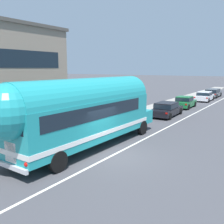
{
  "coord_description": "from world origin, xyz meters",
  "views": [
    {
      "loc": [
        7.25,
        -10.91,
        4.67
      ],
      "look_at": [
        -2.0,
        2.92,
        1.78
      ],
      "focal_mm": 40.37,
      "sensor_mm": 36.0,
      "label": 1
    }
  ],
  "objects_px": {
    "painted_bus": "(83,111)",
    "car_fourth": "(213,92)",
    "car_lead": "(166,109)",
    "car_second": "(185,102)",
    "car_third": "(204,96)"
  },
  "relations": [
    {
      "from": "car_third",
      "to": "car_fourth",
      "type": "xyz_separation_m",
      "value": [
        -0.11,
        5.86,
        0.05
      ]
    },
    {
      "from": "car_second",
      "to": "car_third",
      "type": "bearing_deg",
      "value": 87.23
    },
    {
      "from": "car_lead",
      "to": "car_second",
      "type": "bearing_deg",
      "value": 92.22
    },
    {
      "from": "car_third",
      "to": "car_second",
      "type": "bearing_deg",
      "value": -92.77
    },
    {
      "from": "car_second",
      "to": "car_third",
      "type": "distance_m",
      "value": 7.86
    },
    {
      "from": "car_lead",
      "to": "car_third",
      "type": "distance_m",
      "value": 14.17
    },
    {
      "from": "car_second",
      "to": "car_fourth",
      "type": "bearing_deg",
      "value": 88.85
    },
    {
      "from": "painted_bus",
      "to": "car_lead",
      "type": "relative_size",
      "value": 2.6
    },
    {
      "from": "painted_bus",
      "to": "car_lead",
      "type": "height_order",
      "value": "painted_bus"
    },
    {
      "from": "painted_bus",
      "to": "car_fourth",
      "type": "relative_size",
      "value": 2.61
    },
    {
      "from": "car_fourth",
      "to": "car_second",
      "type": "bearing_deg",
      "value": -91.15
    },
    {
      "from": "painted_bus",
      "to": "car_second",
      "type": "height_order",
      "value": "painted_bus"
    },
    {
      "from": "car_lead",
      "to": "car_fourth",
      "type": "relative_size",
      "value": 1.0
    },
    {
      "from": "car_third",
      "to": "car_fourth",
      "type": "distance_m",
      "value": 5.86
    },
    {
      "from": "car_third",
      "to": "painted_bus",
      "type": "bearing_deg",
      "value": -90.36
    }
  ]
}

